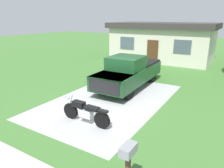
# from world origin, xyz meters

# --- Properties ---
(ground_plane) EXTENTS (80.00, 80.00, 0.00)m
(ground_plane) POSITION_xyz_m (0.00, 0.00, 0.00)
(ground_plane) COLOR #417332
(driveway_pad) EXTENTS (4.95, 8.10, 0.01)m
(driveway_pad) POSITION_xyz_m (0.00, 0.00, 0.00)
(driveway_pad) COLOR #ADADAD
(driveway_pad) RESTS_ON ground
(motorcycle) EXTENTS (2.21, 0.70, 1.09)m
(motorcycle) POSITION_xyz_m (0.44, -2.56, 0.47)
(motorcycle) COLOR black
(motorcycle) RESTS_ON ground
(pickup_truck) EXTENTS (2.15, 5.68, 1.90)m
(pickup_truck) POSITION_xyz_m (-0.16, 2.39, 0.95)
(pickup_truck) COLOR black
(pickup_truck) RESTS_ON ground
(mailbox) EXTENTS (0.26, 0.48, 1.26)m
(mailbox) POSITION_xyz_m (3.45, -4.77, 0.98)
(mailbox) COLOR #4C3823
(mailbox) RESTS_ON ground
(neighbor_house) EXTENTS (9.60, 5.60, 3.50)m
(neighbor_house) POSITION_xyz_m (-1.43, 11.82, 1.79)
(neighbor_house) COLOR beige
(neighbor_house) RESTS_ON ground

